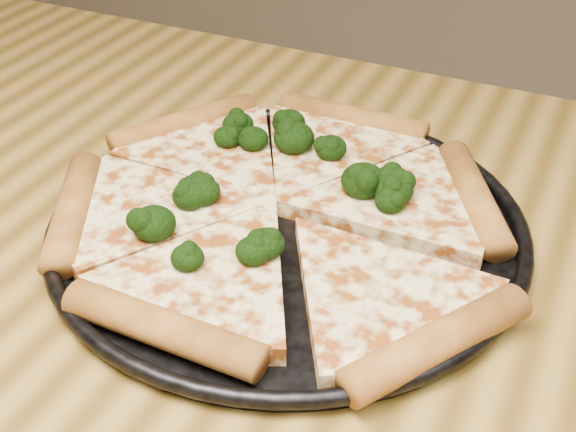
% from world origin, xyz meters
% --- Properties ---
extents(pizza_pan, '(0.35, 0.35, 0.02)m').
position_xyz_m(pizza_pan, '(-0.02, 0.13, 0.76)').
color(pizza_pan, black).
rests_on(pizza_pan, dining_table).
extents(pizza, '(0.37, 0.33, 0.03)m').
position_xyz_m(pizza, '(-0.03, 0.14, 0.77)').
color(pizza, '#FFE49C').
rests_on(pizza, pizza_pan).
extents(broccoli_florets, '(0.18, 0.22, 0.03)m').
position_xyz_m(broccoli_florets, '(-0.04, 0.16, 0.78)').
color(broccoli_florets, black).
rests_on(broccoli_florets, pizza).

